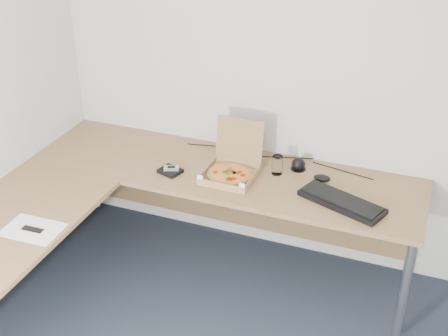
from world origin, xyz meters
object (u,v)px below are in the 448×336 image
at_px(drinking_glass, 277,165).
at_px(desk, 147,198).
at_px(pizza_box, 231,171).
at_px(keyboard, 342,202).
at_px(wallet, 170,171).

bearing_deg(drinking_glass, desk, -141.91).
distance_m(pizza_box, keyboard, 0.71).
bearing_deg(wallet, desk, -77.64).
height_order(desk, drinking_glass, drinking_glass).
xyz_separation_m(pizza_box, drinking_glass, (0.26, 0.14, 0.02)).
relative_size(desk, wallet, 18.69).
bearing_deg(wallet, pizza_box, 31.09).
bearing_deg(pizza_box, desk, -135.72).
bearing_deg(pizza_box, keyboard, -5.48).
bearing_deg(desk, wallet, 85.56).
bearing_deg(pizza_box, wallet, -165.12).
relative_size(desk, pizza_box, 6.90).
height_order(desk, pizza_box, pizza_box).
distance_m(keyboard, wallet, 1.08).
height_order(desk, keyboard, keyboard).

